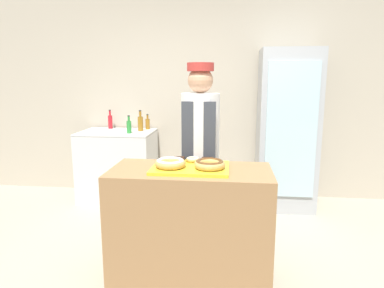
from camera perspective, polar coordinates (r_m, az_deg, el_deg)
ground_plane at (r=3.02m, az=-0.23°, el=-21.25°), size 14.00×14.00×0.00m
wall_back at (r=4.68m, az=2.83°, el=7.83°), size 8.00×0.06×2.70m
display_counter at (r=2.80m, az=-0.24°, el=-13.31°), size 1.25×0.59×0.91m
serving_tray at (r=2.64m, az=-0.25°, el=-3.99°), size 0.59×0.43×0.02m
donut_light_glaze at (r=2.61m, az=-3.63°, el=-3.14°), size 0.23×0.23×0.06m
donut_chocolate_glaze at (r=2.57m, az=2.96°, el=-3.33°), size 0.23×0.23×0.06m
donut_mini_center at (r=2.78m, az=0.12°, el=-2.56°), size 0.11×0.11×0.03m
brownie_back_left at (r=2.80m, az=-2.27°, el=-2.56°), size 0.09×0.09×0.03m
brownie_back_right at (r=2.77m, az=2.54°, el=-2.68°), size 0.09×0.09×0.03m
baker_person at (r=3.17m, az=1.34°, el=-1.38°), size 0.35×0.35×1.74m
beverage_fridge at (r=4.36m, az=15.49°, el=2.23°), size 0.69×0.66×1.94m
chest_freezer at (r=4.66m, az=-12.21°, el=-3.48°), size 0.95×0.67×0.92m
bottle_green at (r=4.38m, az=-10.46°, el=2.91°), size 0.06×0.06×0.22m
bottle_amber at (r=4.55m, az=-8.59°, el=3.49°), size 0.07×0.07×0.27m
bottle_red at (r=4.84m, az=-13.47°, el=3.71°), size 0.06×0.06×0.26m
bottle_amber_b at (r=4.69m, az=-7.41°, el=3.42°), size 0.06×0.06×0.20m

